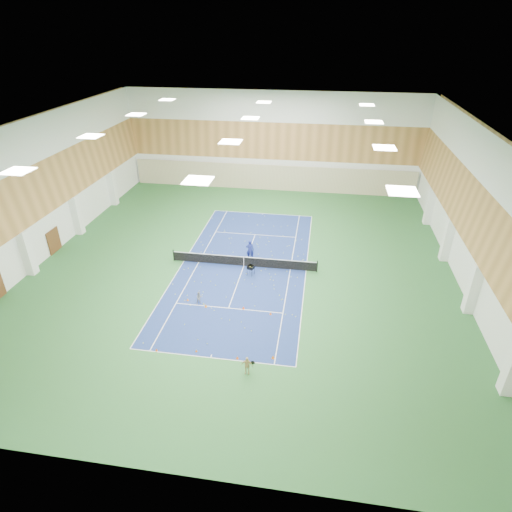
# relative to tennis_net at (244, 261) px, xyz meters

# --- Properties ---
(ground) EXTENTS (40.00, 40.00, 0.00)m
(ground) POSITION_rel_tennis_net_xyz_m (0.00, 0.00, -0.55)
(ground) COLOR #285F2D
(ground) RESTS_ON ground
(room_shell) EXTENTS (36.00, 40.00, 12.00)m
(room_shell) POSITION_rel_tennis_net_xyz_m (0.00, 0.00, 5.45)
(room_shell) COLOR white
(room_shell) RESTS_ON ground
(wood_cladding) EXTENTS (36.00, 40.00, 8.00)m
(wood_cladding) POSITION_rel_tennis_net_xyz_m (0.00, 0.00, 7.45)
(wood_cladding) COLOR #B67F43
(wood_cladding) RESTS_ON room_shell
(ceiling_light_grid) EXTENTS (21.40, 25.40, 0.06)m
(ceiling_light_grid) POSITION_rel_tennis_net_xyz_m (0.00, 0.00, 11.37)
(ceiling_light_grid) COLOR white
(ceiling_light_grid) RESTS_ON room_shell
(court_surface) EXTENTS (10.97, 23.77, 0.01)m
(court_surface) POSITION_rel_tennis_net_xyz_m (0.00, 0.00, -0.55)
(court_surface) COLOR navy
(court_surface) RESTS_ON ground
(tennis_balls_scatter) EXTENTS (10.57, 22.77, 0.07)m
(tennis_balls_scatter) POSITION_rel_tennis_net_xyz_m (0.00, 0.00, -0.50)
(tennis_balls_scatter) COLOR #BFD524
(tennis_balls_scatter) RESTS_ON ground
(tennis_net) EXTENTS (12.80, 0.10, 1.10)m
(tennis_net) POSITION_rel_tennis_net_xyz_m (0.00, 0.00, 0.00)
(tennis_net) COLOR black
(tennis_net) RESTS_ON ground
(back_curtain) EXTENTS (35.40, 0.16, 3.20)m
(back_curtain) POSITION_rel_tennis_net_xyz_m (0.00, 19.75, 1.05)
(back_curtain) COLOR #C6B793
(back_curtain) RESTS_ON ground
(door_left_b) EXTENTS (0.08, 1.80, 2.20)m
(door_left_b) POSITION_rel_tennis_net_xyz_m (-17.92, 0.00, 0.55)
(door_left_b) COLOR #593319
(door_left_b) RESTS_ON ground
(coach) EXTENTS (0.75, 0.53, 1.95)m
(coach) POSITION_rel_tennis_net_xyz_m (0.35, 1.28, 0.42)
(coach) COLOR navy
(coach) RESTS_ON ground
(child_court) EXTENTS (0.63, 0.61, 1.03)m
(child_court) POSITION_rel_tennis_net_xyz_m (-2.32, -6.12, -0.04)
(child_court) COLOR gray
(child_court) RESTS_ON ground
(child_apron) EXTENTS (0.73, 0.32, 1.24)m
(child_apron) POSITION_rel_tennis_net_xyz_m (2.54, -12.84, 0.07)
(child_apron) COLOR tan
(child_apron) RESTS_ON ground
(ball_cart) EXTENTS (0.70, 0.70, 0.94)m
(ball_cart) POSITION_rel_tennis_net_xyz_m (0.87, -1.40, -0.08)
(ball_cart) COLOR black
(ball_cart) RESTS_ON ground
(cone_svc_a) EXTENTS (0.18, 0.18, 0.20)m
(cone_svc_a) POSITION_rel_tennis_net_xyz_m (-3.33, -5.91, -0.45)
(cone_svc_a) COLOR orange
(cone_svc_a) RESTS_ON ground
(cone_svc_b) EXTENTS (0.23, 0.23, 0.25)m
(cone_svc_b) POSITION_rel_tennis_net_xyz_m (-1.73, -6.52, -0.43)
(cone_svc_b) COLOR orange
(cone_svc_b) RESTS_ON ground
(cone_svc_c) EXTENTS (0.21, 0.21, 0.23)m
(cone_svc_c) POSITION_rel_tennis_net_xyz_m (1.13, -6.32, -0.43)
(cone_svc_c) COLOR #E8460C
(cone_svc_c) RESTS_ON ground
(cone_svc_d) EXTENTS (0.19, 0.19, 0.21)m
(cone_svc_d) POSITION_rel_tennis_net_xyz_m (3.23, -6.69, -0.44)
(cone_svc_d) COLOR #FF5E0D
(cone_svc_d) RESTS_ON ground
(cone_base_a) EXTENTS (0.19, 0.19, 0.21)m
(cone_base_a) POSITION_rel_tennis_net_xyz_m (-3.67, -11.80, -0.44)
(cone_base_a) COLOR #D6500B
(cone_base_a) RESTS_ON ground
(cone_base_b) EXTENTS (0.17, 0.17, 0.19)m
(cone_base_b) POSITION_rel_tennis_net_xyz_m (-1.07, -11.45, -0.46)
(cone_base_b) COLOR orange
(cone_base_b) RESTS_ON ground
(cone_base_c) EXTENTS (0.20, 0.20, 0.21)m
(cone_base_c) POSITION_rel_tennis_net_xyz_m (1.71, -11.70, -0.44)
(cone_base_c) COLOR #FF610D
(cone_base_c) RESTS_ON ground
(cone_base_d) EXTENTS (0.22, 0.22, 0.24)m
(cone_base_d) POSITION_rel_tennis_net_xyz_m (3.97, -11.32, -0.43)
(cone_base_d) COLOR orange
(cone_base_d) RESTS_ON ground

